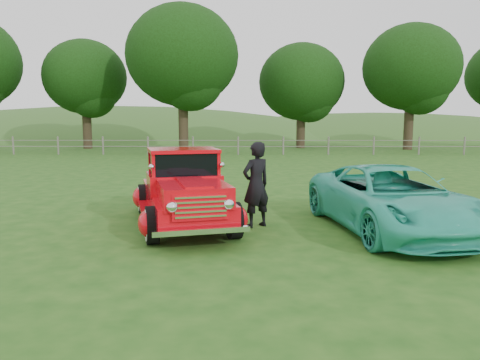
{
  "coord_description": "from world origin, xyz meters",
  "views": [
    {
      "loc": [
        0.31,
        -9.06,
        2.49
      ],
      "look_at": [
        0.25,
        1.2,
        1.1
      ],
      "focal_mm": 35.0,
      "sensor_mm": 36.0,
      "label": 1
    }
  ],
  "objects_px": {
    "tree_near_west": "(182,56)",
    "red_pickup": "(183,191)",
    "tree_mid_west": "(85,77)",
    "tree_mid_east": "(411,68)",
    "teal_sedan": "(391,199)",
    "man": "(256,185)",
    "tree_near_east": "(302,82)"
  },
  "relations": [
    {
      "from": "tree_mid_west",
      "to": "man",
      "type": "bearing_deg",
      "value": -64.63
    },
    {
      "from": "tree_mid_west",
      "to": "teal_sedan",
      "type": "relative_size",
      "value": 1.65
    },
    {
      "from": "tree_near_east",
      "to": "red_pickup",
      "type": "distance_m",
      "value": 28.42
    },
    {
      "from": "man",
      "to": "tree_mid_east",
      "type": "bearing_deg",
      "value": -150.56
    },
    {
      "from": "tree_mid_west",
      "to": "tree_near_east",
      "type": "height_order",
      "value": "tree_mid_west"
    },
    {
      "from": "tree_mid_east",
      "to": "teal_sedan",
      "type": "distance_m",
      "value": 28.2
    },
    {
      "from": "man",
      "to": "tree_near_west",
      "type": "bearing_deg",
      "value": -113.68
    },
    {
      "from": "tree_mid_west",
      "to": "tree_mid_east",
      "type": "xyz_separation_m",
      "value": [
        25.0,
        -1.0,
        0.62
      ]
    },
    {
      "from": "tree_mid_east",
      "to": "red_pickup",
      "type": "xyz_separation_m",
      "value": [
        -14.06,
        -25.41,
        -5.38
      ]
    },
    {
      "from": "tree_mid_east",
      "to": "tree_mid_west",
      "type": "bearing_deg",
      "value": 177.71
    },
    {
      "from": "tree_near_west",
      "to": "tree_mid_east",
      "type": "height_order",
      "value": "tree_near_west"
    },
    {
      "from": "tree_near_east",
      "to": "tree_mid_east",
      "type": "bearing_deg",
      "value": -14.04
    },
    {
      "from": "tree_mid_east",
      "to": "man",
      "type": "relative_size",
      "value": 4.86
    },
    {
      "from": "tree_near_west",
      "to": "man",
      "type": "bearing_deg",
      "value": -78.94
    },
    {
      "from": "tree_mid_west",
      "to": "tree_near_west",
      "type": "distance_m",
      "value": 8.63
    },
    {
      "from": "teal_sedan",
      "to": "man",
      "type": "distance_m",
      "value": 2.98
    },
    {
      "from": "tree_near_east",
      "to": "teal_sedan",
      "type": "xyz_separation_m",
      "value": [
        -1.45,
        -28.0,
        -4.53
      ]
    },
    {
      "from": "tree_mid_west",
      "to": "tree_mid_east",
      "type": "relative_size",
      "value": 0.9
    },
    {
      "from": "tree_near_east",
      "to": "red_pickup",
      "type": "xyz_separation_m",
      "value": [
        -6.06,
        -27.41,
        -4.45
      ]
    },
    {
      "from": "tree_mid_east",
      "to": "teal_sedan",
      "type": "bearing_deg",
      "value": -109.97
    },
    {
      "from": "teal_sedan",
      "to": "tree_mid_east",
      "type": "bearing_deg",
      "value": 60.86
    },
    {
      "from": "red_pickup",
      "to": "tree_mid_east",
      "type": "bearing_deg",
      "value": 45.98
    },
    {
      "from": "red_pickup",
      "to": "teal_sedan",
      "type": "bearing_deg",
      "value": -22.4
    },
    {
      "from": "red_pickup",
      "to": "teal_sedan",
      "type": "relative_size",
      "value": 1.02
    },
    {
      "from": "tree_near_west",
      "to": "red_pickup",
      "type": "relative_size",
      "value": 1.98
    },
    {
      "from": "tree_mid_west",
      "to": "red_pickup",
      "type": "bearing_deg",
      "value": -67.5
    },
    {
      "from": "tree_near_west",
      "to": "tree_mid_east",
      "type": "relative_size",
      "value": 1.1
    },
    {
      "from": "tree_mid_east",
      "to": "red_pickup",
      "type": "height_order",
      "value": "tree_mid_east"
    },
    {
      "from": "tree_near_east",
      "to": "man",
      "type": "relative_size",
      "value": 4.29
    },
    {
      "from": "red_pickup",
      "to": "man",
      "type": "bearing_deg",
      "value": -21.59
    },
    {
      "from": "tree_mid_west",
      "to": "tree_near_west",
      "type": "relative_size",
      "value": 0.81
    },
    {
      "from": "tree_mid_west",
      "to": "man",
      "type": "height_order",
      "value": "tree_mid_west"
    }
  ]
}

